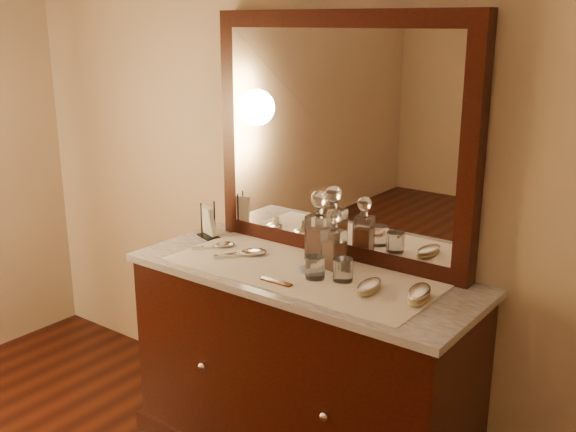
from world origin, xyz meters
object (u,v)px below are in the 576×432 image
(hand_mirror_outer, at_px, (220,245))
(decanter_left, at_px, (319,232))
(comb, at_px, (276,282))
(brush_near, at_px, (369,287))
(pin_dish, at_px, (308,270))
(dresser_cabinet, at_px, (302,369))
(mirror_frame, at_px, (339,138))
(brush_far, at_px, (419,294))
(decanter_right, at_px, (334,245))
(napkin_rack, at_px, (208,223))
(hand_mirror_inner, at_px, (249,253))

(hand_mirror_outer, bearing_deg, decanter_left, 18.11)
(comb, height_order, brush_near, brush_near)
(pin_dish, bearing_deg, decanter_left, 108.78)
(comb, bearing_deg, dresser_cabinet, 89.29)
(hand_mirror_outer, bearing_deg, mirror_frame, 27.13)
(brush_far, distance_m, hand_mirror_outer, 0.96)
(brush_near, distance_m, brush_far, 0.18)
(comb, xyz_separation_m, decanter_right, (0.09, 0.26, 0.09))
(decanter_right, bearing_deg, brush_far, -11.84)
(comb, relative_size, hand_mirror_outer, 0.74)
(napkin_rack, distance_m, hand_mirror_inner, 0.33)
(decanter_right, xyz_separation_m, brush_far, (0.42, -0.09, -0.07))
(hand_mirror_inner, bearing_deg, hand_mirror_outer, 178.56)
(comb, height_order, hand_mirror_outer, hand_mirror_outer)
(mirror_frame, xyz_separation_m, comb, (-0.00, -0.42, -0.49))
(hand_mirror_inner, bearing_deg, napkin_rack, 164.99)
(mirror_frame, height_order, hand_mirror_outer, mirror_frame)
(dresser_cabinet, bearing_deg, pin_dish, -7.82)
(mirror_frame, distance_m, decanter_left, 0.40)
(decanter_left, height_order, hand_mirror_inner, decanter_left)
(mirror_frame, xyz_separation_m, brush_near, (0.33, -0.29, -0.48))
(hand_mirror_inner, bearing_deg, comb, -32.27)
(dresser_cabinet, bearing_deg, decanter_left, 100.43)
(brush_far, bearing_deg, decanter_left, 164.23)
(decanter_right, relative_size, hand_mirror_inner, 1.11)
(pin_dish, relative_size, hand_mirror_inner, 0.33)
(dresser_cabinet, relative_size, pin_dish, 19.02)
(napkin_rack, bearing_deg, brush_far, -4.70)
(brush_far, bearing_deg, comb, -161.02)
(brush_far, relative_size, hand_mirror_outer, 0.98)
(napkin_rack, xyz_separation_m, hand_mirror_inner, (0.31, -0.08, -0.05))
(mirror_frame, relative_size, brush_far, 6.57)
(dresser_cabinet, distance_m, brush_near, 0.57)
(dresser_cabinet, xyz_separation_m, brush_near, (0.33, -0.04, 0.46))
(comb, xyz_separation_m, hand_mirror_inner, (-0.29, 0.18, 0.01))
(mirror_frame, bearing_deg, napkin_rack, -165.72)
(mirror_frame, distance_m, brush_near, 0.64)
(mirror_frame, xyz_separation_m, hand_mirror_outer, (-0.46, -0.23, -0.49))
(mirror_frame, relative_size, comb, 8.70)
(comb, bearing_deg, decanter_left, 94.37)
(dresser_cabinet, distance_m, pin_dish, 0.45)
(brush_far, bearing_deg, napkin_rack, 175.30)
(pin_dish, height_order, comb, pin_dish)
(napkin_rack, height_order, brush_near, napkin_rack)
(mirror_frame, height_order, pin_dish, mirror_frame)
(decanter_right, bearing_deg, brush_near, -28.47)
(pin_dish, xyz_separation_m, napkin_rack, (-0.63, 0.10, 0.06))
(pin_dish, distance_m, decanter_right, 0.14)
(brush_far, distance_m, hand_mirror_inner, 0.79)
(pin_dish, xyz_separation_m, brush_far, (0.48, 0.00, 0.02))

